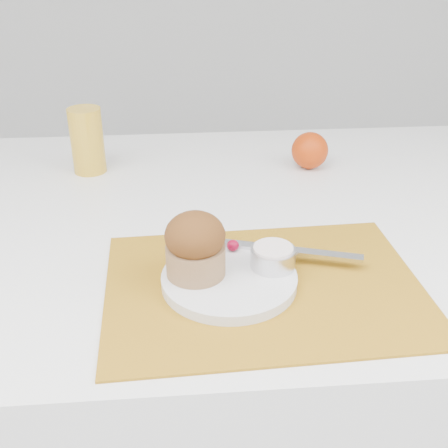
{
  "coord_description": "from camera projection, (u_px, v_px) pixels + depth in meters",
  "views": [
    {
      "loc": [
        -0.06,
        -0.77,
        1.17
      ],
      "look_at": [
        -0.0,
        -0.08,
        0.8
      ],
      "focal_mm": 45.0,
      "sensor_mm": 36.0,
      "label": 1
    }
  ],
  "objects": [
    {
      "name": "table",
      "position": [
        219.0,
        382.0,
        1.1
      ],
      "size": [
        1.2,
        0.8,
        0.75
      ],
      "primitive_type": "cube",
      "color": "white",
      "rests_on": "ground"
    },
    {
      "name": "juice_glass",
      "position": [
        87.0,
        141.0,
        1.05
      ],
      "size": [
        0.07,
        0.07,
        0.12
      ],
      "primitive_type": "cylinder",
      "rotation": [
        0.0,
        0.0,
        -0.19
      ],
      "color": "gold",
      "rests_on": "table"
    },
    {
      "name": "muffin",
      "position": [
        195.0,
        245.0,
        0.71
      ],
      "size": [
        0.09,
        0.09,
        0.09
      ],
      "color": "#9D744C",
      "rests_on": "plate"
    },
    {
      "name": "cream",
      "position": [
        273.0,
        249.0,
        0.74
      ],
      "size": [
        0.06,
        0.06,
        0.01
      ],
      "primitive_type": "cylinder",
      "rotation": [
        0.0,
        0.0,
        0.19
      ],
      "color": "white",
      "rests_on": "ramekin"
    },
    {
      "name": "raspberry_near",
      "position": [
        233.0,
        245.0,
        0.78
      ],
      "size": [
        0.02,
        0.02,
        0.02
      ],
      "primitive_type": "ellipsoid",
      "color": "#610217",
      "rests_on": "plate"
    },
    {
      "name": "raspberry_far",
      "position": [
        262.0,
        257.0,
        0.75
      ],
      "size": [
        0.02,
        0.02,
        0.02
      ],
      "primitive_type": "ellipsoid",
      "color": "#630214",
      "rests_on": "plate"
    },
    {
      "name": "butter_knife",
      "position": [
        292.0,
        251.0,
        0.78
      ],
      "size": [
        0.19,
        0.07,
        0.0
      ],
      "primitive_type": "cube",
      "rotation": [
        0.0,
        0.0,
        -0.31
      ],
      "color": "#B9BBC2",
      "rests_on": "plate"
    },
    {
      "name": "orange",
      "position": [
        310.0,
        150.0,
        1.08
      ],
      "size": [
        0.07,
        0.07,
        0.07
      ],
      "primitive_type": "sphere",
      "color": "#BE3706",
      "rests_on": "table"
    },
    {
      "name": "plate",
      "position": [
        229.0,
        279.0,
        0.73
      ],
      "size": [
        0.2,
        0.2,
        0.01
      ],
      "primitive_type": "cylinder",
      "rotation": [
        0.0,
        0.0,
        0.16
      ],
      "color": "silver",
      "rests_on": "placemat"
    },
    {
      "name": "placemat",
      "position": [
        264.0,
        286.0,
        0.73
      ],
      "size": [
        0.42,
        0.32,
        0.0
      ],
      "primitive_type": "cube",
      "rotation": [
        0.0,
        0.0,
        0.04
      ],
      "color": "#A46F16",
      "rests_on": "table"
    },
    {
      "name": "ramekin",
      "position": [
        273.0,
        258.0,
        0.74
      ],
      "size": [
        0.07,
        0.07,
        0.03
      ],
      "primitive_type": "cylinder",
      "rotation": [
        0.0,
        0.0,
        -0.11
      ],
      "color": "silver",
      "rests_on": "plate"
    }
  ]
}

